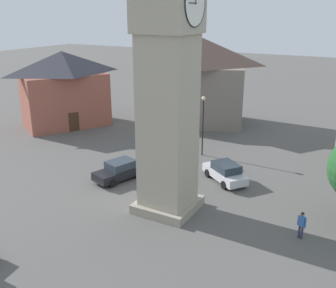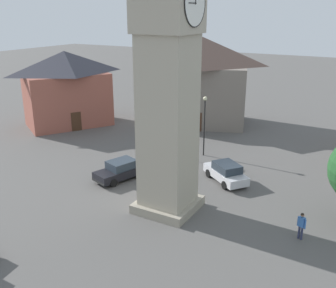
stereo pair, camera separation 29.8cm
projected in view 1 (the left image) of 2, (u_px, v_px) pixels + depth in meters
The scene contains 9 objects.
ground_plane at pixel (168, 208), 26.22m from camera, with size 200.00×200.00×0.00m, color #565451.
clock_tower at pixel (168, 19), 22.28m from camera, with size 4.51×4.51×20.79m.
car_silver_kerb at pixel (225, 172), 30.19m from camera, with size 3.82×4.31×1.53m.
car_red_corner at pixel (120, 170), 30.51m from camera, with size 4.45×2.88×1.53m.
pedestrian at pixel (302, 223), 22.51m from camera, with size 0.34×0.52×1.69m.
building_terrace_right at pixel (64, 88), 43.88m from camera, with size 11.01×9.76×8.41m.
building_corner_back at pixel (198, 80), 44.68m from camera, with size 10.49×12.53×9.89m.
lamp_post at pixel (203, 117), 34.72m from camera, with size 0.36×0.36×5.48m.
road_sign at pixel (194, 141), 33.83m from camera, with size 0.60×0.07×2.80m.
Camera 1 is at (20.47, 11.31, 12.63)m, focal length 41.69 mm.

